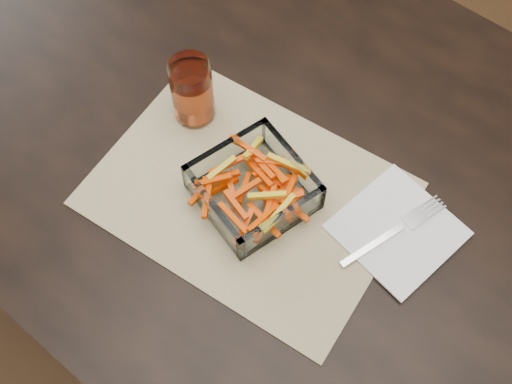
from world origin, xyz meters
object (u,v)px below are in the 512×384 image
glass_bowl (253,189)px  tumbler (192,93)px  dining_table (319,205)px  fork (396,230)px

glass_bowl → tumbler: tumbler is taller
dining_table → fork: 0.17m
dining_table → fork: fork is taller
dining_table → glass_bowl: size_ratio=8.52×
glass_bowl → tumbler: size_ratio=1.61×
glass_bowl → tumbler: 0.18m
glass_bowl → fork: (0.20, 0.09, -0.02)m
fork → tumbler: bearing=-158.1°
dining_table → tumbler: size_ratio=13.71×
tumbler → fork: size_ratio=0.63×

